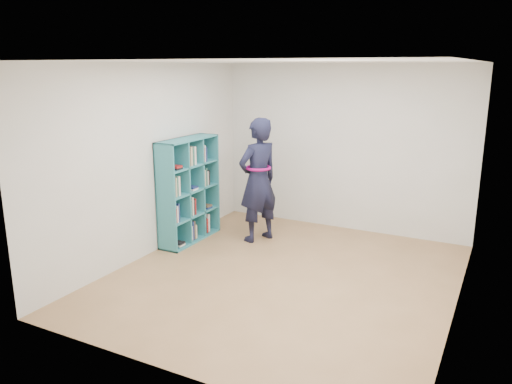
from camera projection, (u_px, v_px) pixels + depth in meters
The scene contains 9 objects.
floor at pixel (283, 277), 6.21m from camera, with size 4.50×4.50×0.00m, color olive.
ceiling at pixel (286, 62), 5.57m from camera, with size 4.50×4.50×0.00m, color white.
wall_left at pixel (151, 161), 6.78m from camera, with size 0.02×4.50×2.60m, color beige.
wall_right at pixel (467, 195), 4.99m from camera, with size 0.02×4.50×2.60m, color beige.
wall_back at pixel (344, 148), 7.82m from camera, with size 4.00×0.02×2.60m, color beige.
wall_front at pixel (168, 229), 3.95m from camera, with size 4.00×0.02×2.60m, color beige.
bookshelf at pixel (187, 192), 7.38m from camera, with size 0.34×1.16×1.54m.
person at pixel (258, 180), 7.33m from camera, with size 0.68×0.79×1.84m.
smartphone at pixel (257, 170), 7.45m from camera, with size 0.05×0.10×0.12m.
Camera 1 is at (2.35, -5.26, 2.55)m, focal length 35.00 mm.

